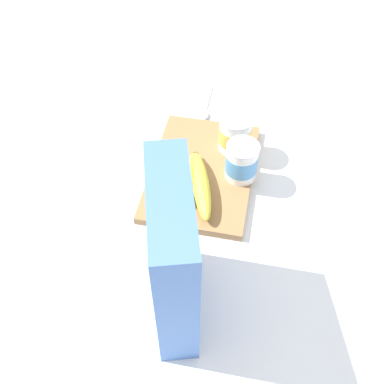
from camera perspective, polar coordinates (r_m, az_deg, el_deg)
The scene contains 7 objects.
ground_plane at distance 1.03m, azimuth 1.17°, elevation 2.06°, with size 2.40×2.40×0.00m, color white.
cutting_board at distance 1.03m, azimuth 1.18°, elevation 2.40°, with size 0.31×0.22×0.02m, color olive.
cereal_box at distance 0.73m, azimuth -2.29°, elevation -7.82°, with size 0.21×0.06×0.30m, color #4770B7.
yogurt_cup_front at distance 1.04m, azimuth 5.19°, elevation 7.00°, with size 0.07×0.07×0.09m.
yogurt_cup_back at distance 0.98m, azimuth 5.95°, elevation 3.57°, with size 0.07×0.07×0.09m.
banana_bunch at distance 0.97m, azimuth 0.16°, elevation 1.03°, with size 0.18×0.10×0.04m.
spoon at distance 1.18m, azimuth 1.68°, elevation 9.97°, with size 0.13×0.02×0.01m.
Camera 1 is at (0.68, 0.12, 0.77)m, focal length 44.52 mm.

